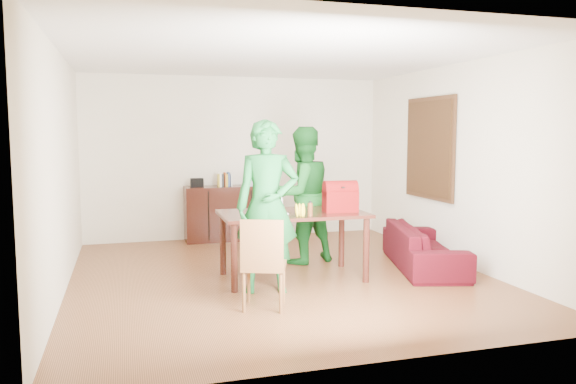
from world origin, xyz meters
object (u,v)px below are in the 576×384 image
object	(u,v)px
table	(293,221)
person_near	(267,206)
person_far	(302,195)
red_bag	(340,199)
bottle	(310,208)
sofa	(424,247)
laptop	(274,210)
chair	(264,282)

from	to	relation	value
table	person_near	bearing A→B (deg)	-132.84
table	person_far	xyz separation A→B (m)	(0.37, 0.79, 0.22)
table	red_bag	xyz separation A→B (m)	(0.57, -0.11, 0.25)
table	person_far	size ratio (longest dim) A/B	0.95
bottle	red_bag	distance (m)	0.52
person_far	bottle	size ratio (longest dim) A/B	10.77
bottle	red_bag	size ratio (longest dim) A/B	0.43
person_near	sofa	bearing A→B (deg)	23.53
person_near	bottle	size ratio (longest dim) A/B	11.16
bottle	laptop	bearing A→B (deg)	143.54
chair	bottle	bearing A→B (deg)	64.68
table	laptop	xyz separation A→B (m)	(-0.25, -0.07, 0.15)
table	sofa	bearing A→B (deg)	2.46
red_bag	person_near	bearing A→B (deg)	-156.17
table	person_near	size ratio (longest dim) A/B	0.92
person_near	red_bag	bearing A→B (deg)	29.72
red_bag	sofa	distance (m)	1.44
laptop	bottle	world-z (taller)	laptop
person_near	red_bag	world-z (taller)	person_near
table	chair	bearing A→B (deg)	-119.59
chair	sofa	bearing A→B (deg)	44.54
red_bag	person_far	bearing A→B (deg)	107.86
person_near	red_bag	xyz separation A→B (m)	(1.01, 0.34, 0.00)
red_bag	table	bearing A→B (deg)	174.06
chair	sofa	world-z (taller)	chair
laptop	sofa	distance (m)	2.16
person_near	laptop	size ratio (longest dim) A/B	6.44
person_far	red_bag	bearing A→B (deg)	85.97
red_bag	bottle	bearing A→B (deg)	-148.81
person_near	laptop	xyz separation A→B (m)	(0.18, 0.38, -0.10)
chair	bottle	xyz separation A→B (m)	(0.73, 0.71, 0.63)
chair	laptop	bearing A→B (deg)	89.65
laptop	person_far	bearing A→B (deg)	52.36
chair	person_near	distance (m)	0.93
bottle	sofa	world-z (taller)	bottle
table	sofa	size ratio (longest dim) A/B	0.93
person_near	sofa	distance (m)	2.42
table	laptop	bearing A→B (deg)	-162.45
table	chair	size ratio (longest dim) A/B	1.88
person_far	sofa	world-z (taller)	person_far
person_near	bottle	distance (m)	0.56
table	bottle	distance (m)	0.40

